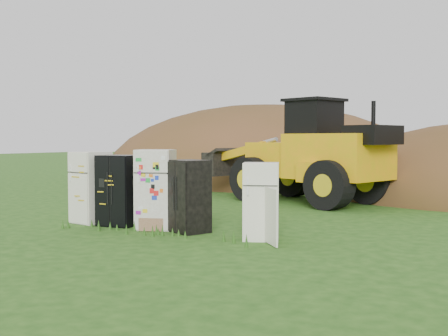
# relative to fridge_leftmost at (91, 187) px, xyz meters

# --- Properties ---
(ground) EXTENTS (120.00, 120.00, 0.00)m
(ground) POSITION_rel_fridge_leftmost_xyz_m (2.55, 0.04, -0.91)
(ground) COLOR #1F4813
(ground) RESTS_ON ground
(fridge_leftmost) EXTENTS (0.91, 0.88, 1.82)m
(fridge_leftmost) POSITION_rel_fridge_leftmost_xyz_m (0.00, 0.00, 0.00)
(fridge_leftmost) COLOR white
(fridge_leftmost) RESTS_ON ground
(fridge_black_side) EXTENTS (0.99, 0.82, 1.75)m
(fridge_black_side) POSITION_rel_fridge_leftmost_xyz_m (0.92, -0.00, -0.04)
(fridge_black_side) COLOR black
(fridge_black_side) RESTS_ON ground
(fridge_sticker) EXTENTS (1.07, 1.03, 1.89)m
(fridge_sticker) POSITION_rel_fridge_leftmost_xyz_m (2.02, 0.05, 0.04)
(fridge_sticker) COLOR silver
(fridge_sticker) RESTS_ON ground
(fridge_dark_mid) EXTENTS (1.05, 0.96, 1.67)m
(fridge_dark_mid) POSITION_rel_fridge_leftmost_xyz_m (2.97, 0.04, -0.08)
(fridge_dark_mid) COLOR black
(fridge_dark_mid) RESTS_ON ground
(fridge_open_door) EXTENTS (0.96, 0.93, 1.64)m
(fridge_open_door) POSITION_rel_fridge_leftmost_xyz_m (4.82, 0.03, -0.09)
(fridge_open_door) COLOR white
(fridge_open_door) RESTS_ON ground
(wheel_loader) EXTENTS (7.73, 4.92, 3.48)m
(wheel_loader) POSITION_rel_fridge_leftmost_xyz_m (2.50, 7.30, 0.83)
(wheel_loader) COLOR orange
(wheel_loader) RESTS_ON ground
(dirt_mound_left) EXTENTS (17.51, 13.14, 7.78)m
(dirt_mound_left) POSITION_rel_fridge_leftmost_xyz_m (-2.68, 15.14, -0.91)
(dirt_mound_left) COLOR #4D3718
(dirt_mound_left) RESTS_ON ground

